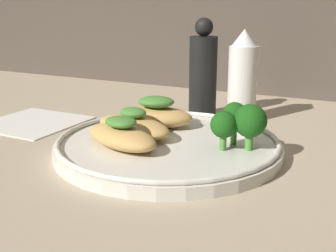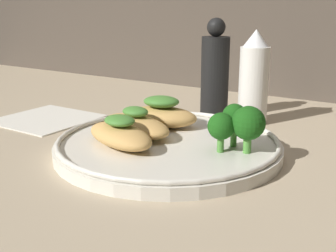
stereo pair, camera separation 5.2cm
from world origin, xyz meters
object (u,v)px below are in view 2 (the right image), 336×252
Objects in this scene: broccoli_bunch at (237,123)px; plate at (168,145)px; sauce_bottle at (254,79)px; pepper_grinder at (215,74)px.

plate is at bearing -171.93° from broccoli_bunch.
sauce_bottle is at bearing 106.51° from broccoli_bunch.
sauce_bottle is (3.45, 18.77, 5.88)cm from plate.
plate is 1.76× the size of pepper_grinder.
plate is 9.52cm from broccoli_bunch.
plate is 1.96× the size of sauce_bottle.
pepper_grinder reaches higher than plate.
sauce_bottle is at bearing 79.59° from plate.
pepper_grinder is (-3.20, 18.77, 6.21)cm from plate.
sauce_bottle reaches higher than broccoli_bunch.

